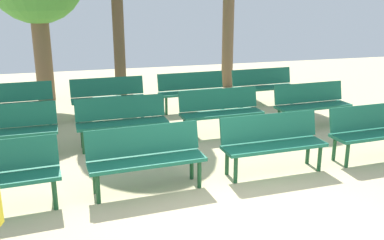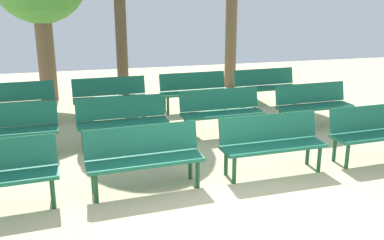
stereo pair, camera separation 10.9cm
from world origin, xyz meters
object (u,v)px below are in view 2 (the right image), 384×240
Objects in this scene: bench_r2_c0 at (15,101)px; bench_r0_c2 at (272,140)px; bench_r0_c1 at (144,154)px; bench_r2_c2 at (194,89)px; bench_r2_c1 at (110,95)px; bench_r1_c0 at (8,127)px; bench_r2_c3 at (266,84)px; bench_r1_c2 at (221,109)px; bench_r0_c3 at (376,129)px; bench_r1_c3 at (313,102)px; bench_r1_c1 at (122,118)px.

bench_r0_c2 is at bearing -44.82° from bench_r2_c0.
bench_r0_c1 is 4.36m from bench_r2_c2.
bench_r0_c1 is at bearing -89.58° from bench_r2_c1.
bench_r1_c0 and bench_r2_c3 have the same top height.
bench_r0_c1 is 1.01× the size of bench_r1_c0.
bench_r0_c1 is 1.00× the size of bench_r2_c3.
bench_r0_c2 and bench_r1_c0 have the same top height.
bench_r2_c1 and bench_r2_c3 have the same top height.
bench_r0_c1 is at bearing -133.68° from bench_r1_c2.
bench_r2_c2 is at bearing 27.62° from bench_r1_c0.
bench_r0_c3 is (1.89, 0.05, 0.00)m from bench_r0_c2.
bench_r1_c0 is at bearing -134.71° from bench_r2_c1.
bench_r2_c2 is (-2.01, 3.83, 0.00)m from bench_r0_c3.
bench_r0_c1 and bench_r1_c0 have the same top height.
bench_r1_c0 is 3.82m from bench_r1_c2.
bench_r1_c3 is at bearing -18.69° from bench_r2_c0.
bench_r0_c1 is 1.00× the size of bench_r0_c3.
bench_r0_c3 is 1.01× the size of bench_r1_c0.
bench_r0_c3 and bench_r2_c3 have the same top height.
bench_r0_c2 is 4.31m from bench_r2_c1.
bench_r0_c3 is 5.44m from bench_r2_c1.
bench_r0_c3 is at bearing -33.90° from bench_r2_c0.
bench_r0_c1 is 1.00× the size of bench_r1_c3.
bench_r2_c0 is (-5.93, 3.67, 0.00)m from bench_r0_c3.
bench_r1_c1 is at bearing -45.65° from bench_r2_c0.
bench_r1_c1 is 4.32m from bench_r2_c3.
bench_r1_c0 is at bearing 160.71° from bench_r0_c3.
bench_r1_c3 is (5.81, 0.16, 0.00)m from bench_r1_c0.
bench_r1_c0 and bench_r1_c1 have the same top height.
bench_r2_c0 is (-2.00, 1.90, 0.00)m from bench_r1_c1.
bench_r2_c2 is at bearing 0.20° from bench_r2_c0.
bench_r2_c3 is at bearing 28.05° from bench_r1_c1.
bench_r0_c2 is at bearing 179.07° from bench_r0_c3.
bench_r0_c2 is 1.00× the size of bench_r0_c3.
bench_r1_c1 is 2.76m from bench_r2_c0.
bench_r0_c1 is 1.89m from bench_r1_c1.
bench_r0_c3 is at bearing -44.62° from bench_r2_c1.
bench_r0_c2 is at bearing -1.29° from bench_r0_c1.
bench_r1_c1 is at bearing -134.87° from bench_r2_c2.
bench_r0_c3 is at bearing -64.30° from bench_r2_c2.
bench_r2_c2 is at bearing 178.22° from bench_r2_c3.
bench_r0_c2 is 4.33m from bench_r1_c0.
bench_r2_c0 is (-4.04, 3.73, 0.00)m from bench_r0_c2.
bench_r0_c2 is 0.99× the size of bench_r2_c3.
bench_r0_c2 and bench_r1_c3 have the same top height.
bench_r1_c2 is at bearing -44.43° from bench_r2_c1.
bench_r0_c2 is at bearing -62.62° from bench_r2_c1.
bench_r1_c3 is 1.96m from bench_r2_c3.
bench_r0_c2 and bench_r0_c3 have the same top height.
bench_r1_c3 and bench_r2_c1 have the same top height.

